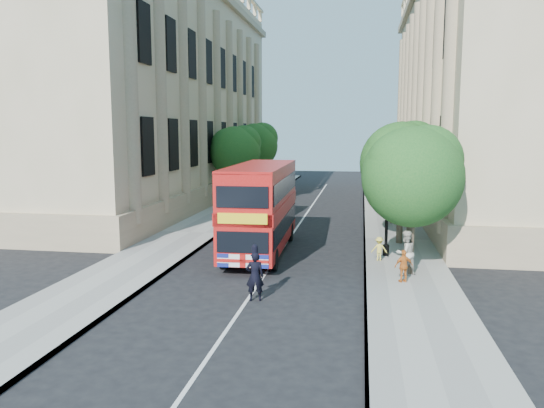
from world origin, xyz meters
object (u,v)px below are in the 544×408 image
at_px(lamp_post, 387,204).
at_px(box_van, 269,199).
at_px(double_decker_bus, 261,206).
at_px(police_constable, 255,276).
at_px(woman_pedestrian, 405,253).

relative_size(lamp_post, box_van, 1.10).
relative_size(double_decker_bus, police_constable, 5.27).
distance_m(police_constable, woman_pedestrian, 6.58).
bearing_deg(lamp_post, police_constable, -123.54).
bearing_deg(police_constable, box_van, -94.46).
distance_m(double_decker_bus, police_constable, 7.40).
bearing_deg(lamp_post, woman_pedestrian, -79.46).
height_order(police_constable, woman_pedestrian, woman_pedestrian).
distance_m(lamp_post, woman_pedestrian, 3.67).
xyz_separation_m(lamp_post, woman_pedestrian, (0.61, -3.29, -1.49)).
xyz_separation_m(police_constable, woman_pedestrian, (5.34, 3.84, 0.16)).
distance_m(lamp_post, box_van, 12.71).
bearing_deg(double_decker_bus, police_constable, -82.34).
bearing_deg(police_constable, double_decker_bus, -93.67).
xyz_separation_m(double_decker_bus, police_constable, (1.15, -7.16, -1.44)).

